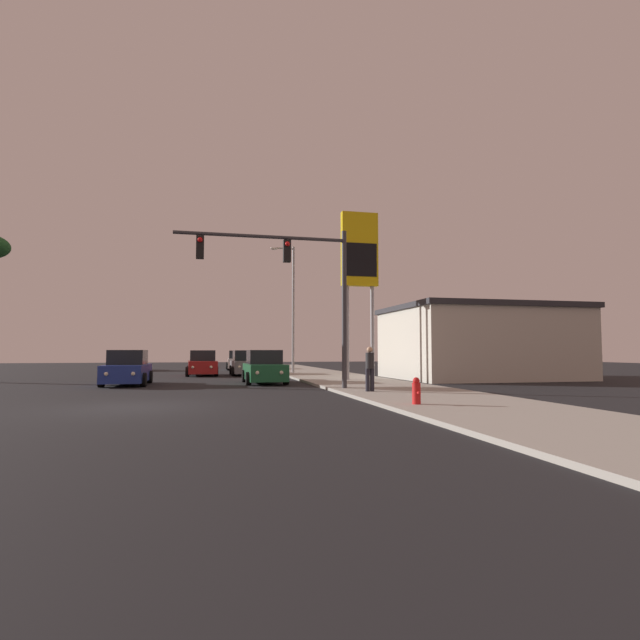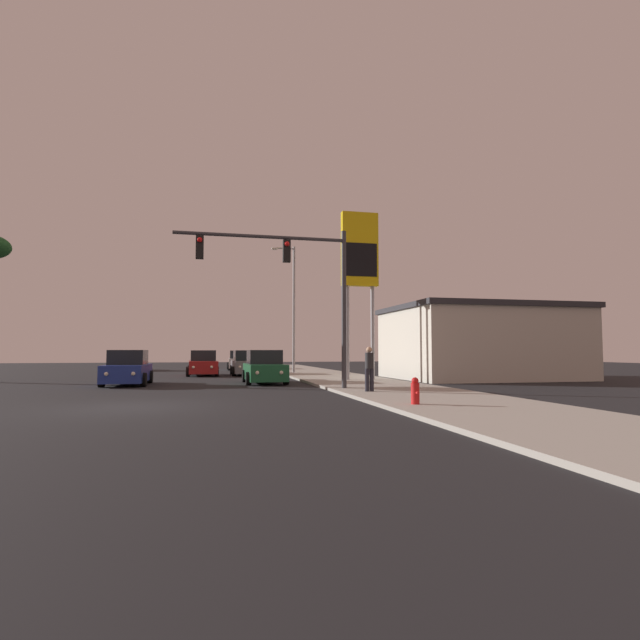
# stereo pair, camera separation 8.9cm
# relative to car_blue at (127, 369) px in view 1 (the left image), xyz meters

# --- Properties ---
(ground_plane) EXTENTS (120.00, 120.00, 0.00)m
(ground_plane) POSITION_rel_car_blue_xyz_m (1.63, -10.07, -0.76)
(ground_plane) COLOR black
(sidewalk_right) EXTENTS (5.00, 60.00, 0.12)m
(sidewalk_right) POSITION_rel_car_blue_xyz_m (11.13, -0.07, -0.70)
(sidewalk_right) COLOR #9E998E
(sidewalk_right) RESTS_ON ground
(building_gas_station) EXTENTS (10.30, 8.30, 4.30)m
(building_gas_station) POSITION_rel_car_blue_xyz_m (19.63, 1.52, 1.40)
(building_gas_station) COLOR beige
(building_gas_station) RESTS_ON ground
(car_blue) EXTENTS (2.04, 4.32, 1.68)m
(car_blue) POSITION_rel_car_blue_xyz_m (0.00, 0.00, 0.00)
(car_blue) COLOR navy
(car_blue) RESTS_ON ground
(car_grey) EXTENTS (2.04, 4.33, 1.68)m
(car_grey) POSITION_rel_car_blue_xyz_m (6.30, 8.70, 0.00)
(car_grey) COLOR slate
(car_grey) RESTS_ON ground
(car_red) EXTENTS (2.04, 4.34, 1.68)m
(car_red) POSITION_rel_car_blue_xyz_m (3.43, 8.75, 0.00)
(car_red) COLOR maroon
(car_red) RESTS_ON ground
(car_white) EXTENTS (2.04, 4.34, 1.68)m
(car_white) POSITION_rel_car_blue_xyz_m (6.43, 18.75, 0.00)
(car_white) COLOR silver
(car_white) RESTS_ON ground
(car_tan) EXTENTS (2.04, 4.31, 1.68)m
(car_tan) POSITION_rel_car_blue_xyz_m (-3.11, 19.37, 0.00)
(car_tan) COLOR tan
(car_tan) RESTS_ON ground
(car_green) EXTENTS (2.04, 4.33, 1.68)m
(car_green) POSITION_rel_car_blue_xyz_m (6.56, -0.22, 0.00)
(car_green) COLOR #195933
(car_green) RESTS_ON ground
(traffic_light_mast) EXTENTS (6.96, 0.36, 6.50)m
(traffic_light_mast) POSITION_rel_car_blue_xyz_m (7.26, -5.71, 3.95)
(traffic_light_mast) COLOR #38383D
(traffic_light_mast) RESTS_ON sidewalk_right
(street_lamp) EXTENTS (1.74, 0.24, 9.00)m
(street_lamp) POSITION_rel_car_blue_xyz_m (9.55, 9.45, 4.36)
(street_lamp) COLOR #99999E
(street_lamp) RESTS_ON sidewalk_right
(gas_station_sign) EXTENTS (2.00, 0.42, 9.00)m
(gas_station_sign) POSITION_rel_car_blue_xyz_m (11.68, -0.01, 5.86)
(gas_station_sign) COLOR #99999E
(gas_station_sign) RESTS_ON sidewalk_right
(fire_hydrant) EXTENTS (0.24, 0.34, 0.76)m
(fire_hydrant) POSITION_rel_car_blue_xyz_m (9.55, -12.16, -0.27)
(fire_hydrant) COLOR red
(fire_hydrant) RESTS_ON sidewalk_right
(pedestrian_on_sidewalk) EXTENTS (0.34, 0.32, 1.67)m
(pedestrian_on_sidewalk) POSITION_rel_car_blue_xyz_m (9.71, -7.54, 0.27)
(pedestrian_on_sidewalk) COLOR #23232D
(pedestrian_on_sidewalk) RESTS_ON sidewalk_right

